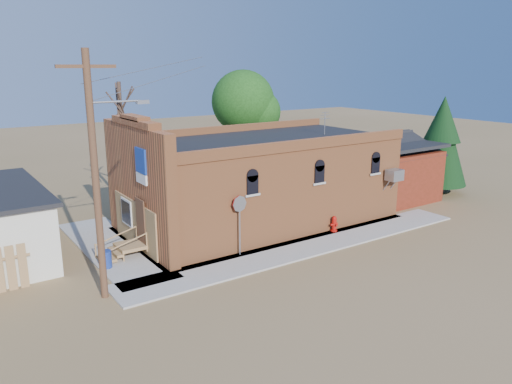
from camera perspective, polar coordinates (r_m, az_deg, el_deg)
ground at (r=22.51m, az=4.56°, el=-7.75°), size 120.00×120.00×0.00m
sidewalk_south at (r=24.04m, az=6.01°, el=-6.22°), size 19.00×2.20×0.08m
sidewalk_west at (r=24.68m, az=-16.12°, el=-6.17°), size 2.60×10.00×0.08m
brick_bar at (r=26.95m, az=0.06°, el=1.24°), size 16.40×7.97×6.30m
red_shed at (r=33.43m, az=14.14°, el=3.25°), size 5.40×6.40×4.30m
utility_pole at (r=18.45m, az=-17.76°, el=2.15°), size 3.12×0.26×9.00m
tree_bare_near at (r=30.99m, az=-15.25°, el=9.24°), size 2.80×2.80×7.65m
tree_leafy at (r=35.42m, az=-1.48°, el=10.26°), size 4.40×4.40×8.15m
evergreen_tree at (r=35.40m, az=20.45°, el=5.75°), size 3.60×3.60×6.50m
fire_hydrant at (r=26.09m, az=8.91°, el=-3.61°), size 0.47×0.45×0.82m
stop_sign at (r=22.16m, az=-1.90°, el=-2.01°), size 0.75×0.17×2.78m
trash_barrel at (r=22.26m, az=-16.78°, el=-7.36°), size 0.51×0.51×0.75m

